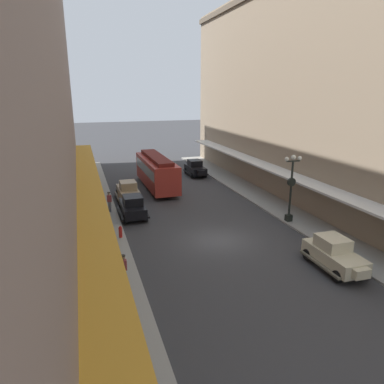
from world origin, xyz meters
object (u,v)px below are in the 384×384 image
lamp_post_with_clock (291,185)px  parked_car_3 (128,190)px  pedestrian_1 (99,212)px  pedestrian_4 (96,239)px  pedestrian_2 (109,202)px  pedestrian_3 (123,270)px  fire_hydrant (120,232)px  parked_car_1 (195,168)px  pedestrian_0 (109,254)px  parked_car_2 (133,206)px  streetcar (157,171)px  parked_car_0 (334,253)px

lamp_post_with_clock → parked_car_3: bearing=138.5°
pedestrian_1 → pedestrian_4: (-0.50, -5.10, 0.02)m
pedestrian_2 → pedestrian_3: size_ratio=1.00×
lamp_post_with_clock → fire_hydrant: lamp_post_with_clock is taller
parked_car_1 → pedestrian_3: bearing=-116.6°
pedestrian_3 → pedestrian_1: bearing=93.7°
pedestrian_1 → pedestrian_4: pedestrian_4 is taller
lamp_post_with_clock → pedestrian_3: (-13.31, -5.57, -1.97)m
parked_car_1 → parked_car_3: 11.87m
parked_car_3 → pedestrian_0: bearing=-102.4°
pedestrian_4 → fire_hydrant: bearing=46.6°
pedestrian_1 → pedestrian_4: bearing=-95.6°
fire_hydrant → pedestrian_3: size_ratio=0.49×
parked_car_2 → pedestrian_4: bearing=-117.9°
lamp_post_with_clock → pedestrian_2: bearing=153.6°
parked_car_1 → streetcar: size_ratio=0.44×
parked_car_2 → pedestrian_4: size_ratio=2.55×
parked_car_3 → pedestrian_2: size_ratio=2.56×
streetcar → lamp_post_with_clock: (7.55, -12.92, 1.08)m
parked_car_2 → pedestrian_3: parked_car_2 is taller
pedestrian_1 → streetcar: bearing=54.3°
streetcar → pedestrian_3: bearing=-107.3°
fire_hydrant → pedestrian_2: 5.74m
streetcar → pedestrian_0: streetcar is taller
parked_car_2 → fire_hydrant: size_ratio=5.20×
parked_car_3 → pedestrian_3: (-2.33, -15.28, 0.07)m
parked_car_0 → pedestrian_0: (-12.25, 3.70, 0.05)m
parked_car_3 → pedestrian_0: (-2.88, -13.15, 0.05)m
parked_car_1 → fire_hydrant: (-10.87, -16.59, -0.38)m
pedestrian_4 → pedestrian_2: bearing=78.8°
parked_car_0 → pedestrian_3: size_ratio=2.57×
pedestrian_0 → pedestrian_4: 2.45m
fire_hydrant → pedestrian_0: pedestrian_0 is taller
parked_car_0 → lamp_post_with_clock: (1.62, 7.14, 2.04)m
streetcar → pedestrian_4: 15.61m
lamp_post_with_clock → pedestrian_1: (-13.94, 4.05, -2.00)m
parked_car_2 → pedestrian_0: size_ratio=2.60×
parked_car_2 → pedestrian_4: parked_car_2 is taller
fire_hydrant → streetcar: bearing=66.9°
streetcar → pedestrian_4: streetcar is taller
pedestrian_1 → pedestrian_3: 9.64m
pedestrian_2 → pedestrian_0: bearing=-95.3°
parked_car_2 → pedestrian_0: parked_car_2 is taller
lamp_post_with_clock → pedestrian_3: size_ratio=3.09×
pedestrian_3 → parked_car_3: bearing=81.3°
pedestrian_0 → pedestrian_4: size_ratio=0.98×
streetcar → pedestrian_3: size_ratio=5.77×
parked_car_3 → lamp_post_with_clock: size_ratio=0.83×
pedestrian_2 → pedestrian_4: (-1.48, -7.50, 0.00)m
pedestrian_3 → parked_car_2: bearing=79.0°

